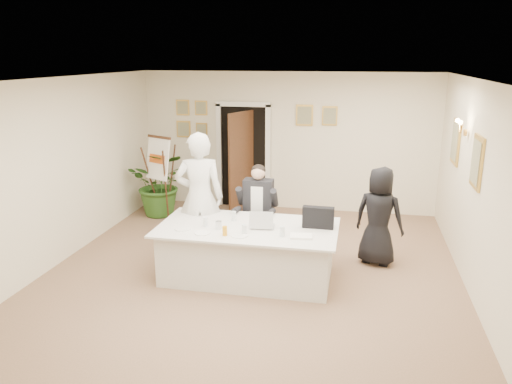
{
  "coord_description": "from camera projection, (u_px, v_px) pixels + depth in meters",
  "views": [
    {
      "loc": [
        1.44,
        -6.49,
        3.12
      ],
      "look_at": [
        -0.04,
        0.6,
        1.12
      ],
      "focal_mm": 35.0,
      "sensor_mm": 36.0,
      "label": 1
    }
  ],
  "objects": [
    {
      "name": "wall_left",
      "position": [
        54.0,
        174.0,
        7.45
      ],
      "size": [
        0.1,
        7.0,
        2.8
      ],
      "primitive_type": "cube",
      "color": "beige",
      "rests_on": "floor"
    },
    {
      "name": "floor",
      "position": [
        250.0,
        277.0,
        7.24
      ],
      "size": [
        7.0,
        7.0,
        0.0
      ],
      "primitive_type": "plane",
      "color": "brown",
      "rests_on": "ground"
    },
    {
      "name": "seated_man",
      "position": [
        258.0,
        209.0,
        7.94
      ],
      "size": [
        0.64,
        0.69,
        1.48
      ],
      "primitive_type": null,
      "rotation": [
        0.0,
        0.0,
        0.02
      ],
      "color": "black",
      "rests_on": "floor"
    },
    {
      "name": "ceiling",
      "position": [
        250.0,
        80.0,
        6.49
      ],
      "size": [
        6.0,
        7.0,
        0.02
      ],
      "primitive_type": "cube",
      "color": "white",
      "rests_on": "wall_back"
    },
    {
      "name": "wall_sconce",
      "position": [
        462.0,
        127.0,
        7.24
      ],
      "size": [
        0.2,
        0.3,
        0.24
      ],
      "primitive_type": null,
      "color": "#BF8C3D",
      "rests_on": "wall_right"
    },
    {
      "name": "conference_table",
      "position": [
        248.0,
        252.0,
        7.13
      ],
      "size": [
        2.52,
        1.35,
        0.78
      ],
      "color": "silver",
      "rests_on": "floor"
    },
    {
      "name": "potted_palm",
      "position": [
        161.0,
        183.0,
        9.89
      ],
      "size": [
        1.34,
        1.21,
        1.3
      ],
      "primitive_type": "imported",
      "rotation": [
        0.0,
        0.0,
        0.18
      ],
      "color": "#28511B",
      "rests_on": "floor"
    },
    {
      "name": "laptop_bag",
      "position": [
        318.0,
        217.0,
        6.94
      ],
      "size": [
        0.44,
        0.13,
        0.3
      ],
      "primitive_type": "cube",
      "rotation": [
        0.0,
        0.0,
        -0.02
      ],
      "color": "black",
      "rests_on": "conference_table"
    },
    {
      "name": "doorway",
      "position": [
        243.0,
        159.0,
        10.27
      ],
      "size": [
        1.14,
        0.86,
        2.2
      ],
      "color": "black",
      "rests_on": "floor"
    },
    {
      "name": "oj_glass",
      "position": [
        225.0,
        231.0,
        6.66
      ],
      "size": [
        0.07,
        0.07,
        0.13
      ],
      "primitive_type": "cylinder",
      "rotation": [
        0.0,
        0.0,
        0.09
      ],
      "color": "orange",
      "rests_on": "conference_table"
    },
    {
      "name": "glass_b",
      "position": [
        244.0,
        230.0,
        6.71
      ],
      "size": [
        0.07,
        0.07,
        0.14
      ],
      "primitive_type": "cylinder",
      "rotation": [
        0.0,
        0.0,
        -0.07
      ],
      "color": "silver",
      "rests_on": "conference_table"
    },
    {
      "name": "laptop",
      "position": [
        263.0,
        217.0,
        6.99
      ],
      "size": [
        0.36,
        0.38,
        0.28
      ],
      "primitive_type": null,
      "rotation": [
        0.0,
        0.0,
        0.09
      ],
      "color": "#B7BABC",
      "rests_on": "conference_table"
    },
    {
      "name": "pictures_back_wall",
      "position": [
        248.0,
        119.0,
        10.18
      ],
      "size": [
        3.4,
        0.06,
        0.8
      ],
      "primitive_type": null,
      "color": "gold",
      "rests_on": "wall_back"
    },
    {
      "name": "glass_a",
      "position": [
        206.0,
        222.0,
        7.01
      ],
      "size": [
        0.06,
        0.06,
        0.14
      ],
      "primitive_type": "cylinder",
      "rotation": [
        0.0,
        0.0,
        0.04
      ],
      "color": "silver",
      "rests_on": "conference_table"
    },
    {
      "name": "paper_stack",
      "position": [
        301.0,
        236.0,
        6.62
      ],
      "size": [
        0.31,
        0.23,
        0.03
      ],
      "primitive_type": "cube",
      "rotation": [
        0.0,
        0.0,
        0.11
      ],
      "color": "white",
      "rests_on": "conference_table"
    },
    {
      "name": "plate_near",
      "position": [
        239.0,
        235.0,
        6.67
      ],
      "size": [
        0.25,
        0.25,
        0.01
      ],
      "primitive_type": "cylinder",
      "rotation": [
        0.0,
        0.0,
        -0.05
      ],
      "color": "white",
      "rests_on": "conference_table"
    },
    {
      "name": "glass_c",
      "position": [
        282.0,
        232.0,
        6.63
      ],
      "size": [
        0.08,
        0.08,
        0.14
      ],
      "primitive_type": "cylinder",
      "rotation": [
        0.0,
        0.0,
        0.17
      ],
      "color": "silver",
      "rests_on": "conference_table"
    },
    {
      "name": "wall_right",
      "position": [
        482.0,
        196.0,
        6.28
      ],
      "size": [
        0.1,
        7.0,
        2.8
      ],
      "primitive_type": "cube",
      "color": "beige",
      "rests_on": "floor"
    },
    {
      "name": "plate_mid",
      "position": [
        202.0,
        233.0,
        6.76
      ],
      "size": [
        0.23,
        0.23,
        0.01
      ],
      "primitive_type": "cylinder",
      "rotation": [
        0.0,
        0.0,
        -0.06
      ],
      "color": "white",
      "rests_on": "conference_table"
    },
    {
      "name": "standing_woman",
      "position": [
        379.0,
        216.0,
        7.53
      ],
      "size": [
        0.86,
        0.69,
        1.52
      ],
      "primitive_type": "imported",
      "rotation": [
        0.0,
        0.0,
        2.82
      ],
      "color": "black",
      "rests_on": "floor"
    },
    {
      "name": "plate_left",
      "position": [
        183.0,
        229.0,
        6.92
      ],
      "size": [
        0.25,
        0.25,
        0.01
      ],
      "primitive_type": "cylinder",
      "rotation": [
        0.0,
        0.0,
        0.12
      ],
      "color": "white",
      "rests_on": "conference_table"
    },
    {
      "name": "glass_d",
      "position": [
        234.0,
        216.0,
        7.26
      ],
      "size": [
        0.08,
        0.08,
        0.14
      ],
      "primitive_type": "cylinder",
      "rotation": [
        0.0,
        0.0,
        -0.2
      ],
      "color": "silver",
      "rests_on": "conference_table"
    },
    {
      "name": "wall_front",
      "position": [
        145.0,
        303.0,
        3.56
      ],
      "size": [
        6.0,
        0.1,
        2.8
      ],
      "primitive_type": "cube",
      "color": "beige",
      "rests_on": "floor"
    },
    {
      "name": "flip_chart",
      "position": [
        162.0,
        182.0,
        9.62
      ],
      "size": [
        0.58,
        0.46,
        1.61
      ],
      "color": "#30210F",
      "rests_on": "floor"
    },
    {
      "name": "steel_jug",
      "position": [
        219.0,
        225.0,
        6.93
      ],
      "size": [
        0.11,
        0.11,
        0.11
      ],
      "primitive_type": "cylinder",
      "rotation": [
        0.0,
        0.0,
        -0.28
      ],
      "color": "silver",
      "rests_on": "conference_table"
    },
    {
      "name": "wall_back",
      "position": [
        287.0,
        142.0,
        10.17
      ],
      "size": [
        6.0,
        0.1,
        2.8
      ],
      "primitive_type": "cube",
      "color": "beige",
      "rests_on": "floor"
    },
    {
      "name": "standing_man",
      "position": [
        200.0,
        197.0,
        7.62
      ],
      "size": [
        0.83,
        0.65,
        2.02
      ],
      "primitive_type": "imported",
      "rotation": [
        0.0,
        0.0,
        3.39
      ],
      "color": "silver",
      "rests_on": "floor"
    },
    {
      "name": "pictures_right_wall",
      "position": [
        465.0,
        151.0,
        7.32
      ],
      "size": [
        0.06,
        2.2,
        0.8
      ],
      "primitive_type": null,
      "color": "gold",
      "rests_on": "wall_right"
    }
  ]
}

